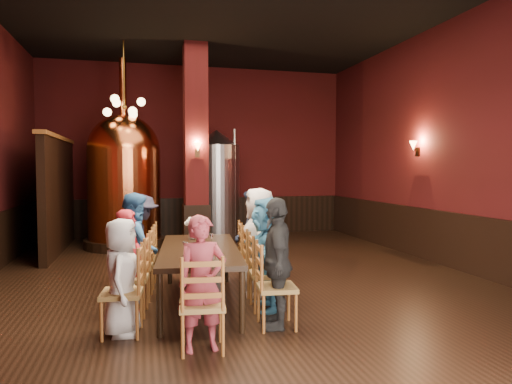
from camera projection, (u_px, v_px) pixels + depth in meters
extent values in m
plane|color=black|center=(235.00, 278.00, 7.49)|extent=(10.00, 10.00, 0.00)
cube|color=#490F11|center=(197.00, 151.00, 12.22)|extent=(8.00, 0.02, 4.50)
cube|color=#490F11|center=(412.00, 87.00, 2.53)|extent=(8.00, 0.02, 4.50)
cube|color=#490F11|center=(448.00, 143.00, 8.35)|extent=(0.02, 10.00, 4.50)
cube|color=black|center=(444.00, 238.00, 8.43)|extent=(0.08, 9.90, 1.00)
cube|color=black|center=(198.00, 216.00, 12.27)|extent=(7.90, 0.08, 1.00)
cube|color=#490F11|center=(196.00, 148.00, 10.01)|extent=(0.58, 0.58, 4.50)
cube|color=black|center=(58.00, 196.00, 9.75)|extent=(0.22, 3.50, 2.40)
cube|color=black|center=(199.00, 250.00, 6.00)|extent=(1.25, 2.49, 0.06)
cylinder|color=black|center=(160.00, 305.00, 4.83)|extent=(0.07, 0.07, 0.69)
cylinder|color=black|center=(242.00, 302.00, 4.96)|extent=(0.07, 0.07, 0.69)
cylinder|color=black|center=(170.00, 262.00, 7.09)|extent=(0.07, 0.07, 0.69)
cylinder|color=black|center=(226.00, 260.00, 7.21)|extent=(0.07, 0.07, 0.69)
imported|color=silver|center=(121.00, 277.00, 4.90)|extent=(0.48, 0.67, 1.26)
imported|color=maroon|center=(130.00, 262.00, 5.56)|extent=(0.45, 0.55, 1.30)
imported|color=#2A598D|center=(136.00, 246.00, 6.21)|extent=(0.41, 0.74, 1.47)
imported|color=black|center=(141.00, 241.00, 6.87)|extent=(0.60, 0.95, 1.41)
imported|color=black|center=(277.00, 262.00, 5.13)|extent=(0.56, 0.92, 1.47)
imported|color=teal|center=(267.00, 253.00, 5.80)|extent=(0.53, 1.36, 1.44)
imported|color=beige|center=(259.00, 242.00, 6.45)|extent=(0.61, 0.82, 1.52)
imported|color=black|center=(253.00, 236.00, 7.11)|extent=(0.44, 0.76, 1.48)
imported|color=maroon|center=(202.00, 283.00, 4.47)|extent=(0.51, 0.36, 1.34)
cylinder|color=black|center=(125.00, 242.00, 10.41)|extent=(1.80, 1.80, 0.20)
cylinder|color=#D26430|center=(124.00, 194.00, 10.36)|extent=(1.87, 1.87, 2.00)
sphere|color=#D26430|center=(124.00, 150.00, 10.30)|extent=(1.60, 1.60, 1.60)
cylinder|color=#D26430|center=(123.00, 88.00, 10.23)|extent=(0.16, 0.16, 1.30)
cylinder|color=#B2B2B7|center=(217.00, 193.00, 11.31)|extent=(1.46, 1.46, 2.36)
cone|color=#B2B2B7|center=(216.00, 138.00, 11.24)|extent=(1.13, 1.13, 0.38)
cylinder|color=#B2B2B7|center=(235.00, 184.00, 11.03)|extent=(0.08, 0.08, 2.64)
cylinder|color=white|center=(192.00, 233.00, 6.70)|extent=(0.10, 0.10, 0.17)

